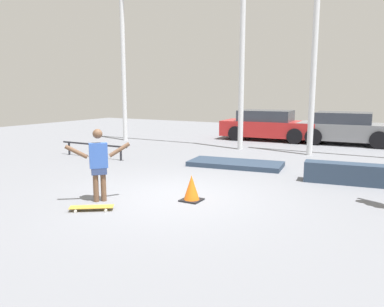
{
  "coord_description": "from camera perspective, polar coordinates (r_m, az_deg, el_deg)",
  "views": [
    {
      "loc": [
        4.12,
        -6.48,
        2.19
      ],
      "look_at": [
        -0.45,
        1.59,
        0.66
      ],
      "focal_mm": 35.0,
      "sensor_mm": 36.0,
      "label": 1
    }
  ],
  "objects": [
    {
      "name": "ground_plane",
      "position": [
        7.99,
        -2.84,
        -6.58
      ],
      "size": [
        36.0,
        36.0,
        0.0
      ],
      "primitive_type": "plane",
      "color": "slate"
    },
    {
      "name": "skateboarder",
      "position": [
        7.7,
        -14.04,
        -1.19
      ],
      "size": [
        0.92,
        0.99,
        1.47
      ],
      "rotation": [
        0.0,
        0.0,
        0.83
      ],
      "color": "brown",
      "rests_on": "ground_plane"
    },
    {
      "name": "skateboard",
      "position": [
        7.31,
        -15.05,
        -7.9
      ],
      "size": [
        0.78,
        0.64,
        0.08
      ],
      "rotation": [
        0.0,
        0.0,
        0.61
      ],
      "color": "gold",
      "rests_on": "ground_plane"
    },
    {
      "name": "grind_box",
      "position": [
        9.79,
        24.67,
        -2.96
      ],
      "size": [
        2.74,
        0.83,
        0.5
      ],
      "primitive_type": "cube",
      "rotation": [
        0.0,
        0.0,
        0.13
      ],
      "color": "#28384C",
      "rests_on": "ground_plane"
    },
    {
      "name": "manual_pad",
      "position": [
        11.25,
        6.64,
        -1.57
      ],
      "size": [
        2.88,
        1.55,
        0.14
      ],
      "primitive_type": "cube",
      "rotation": [
        0.0,
        0.0,
        0.13
      ],
      "color": "#28384C",
      "rests_on": "ground_plane"
    },
    {
      "name": "grind_rail",
      "position": [
        13.03,
        -14.75,
        1.06
      ],
      "size": [
        2.83,
        0.1,
        0.48
      ],
      "rotation": [
        0.0,
        0.0,
        0.01
      ],
      "color": "black",
      "rests_on": "ground_plane"
    },
    {
      "name": "canopy_support_left",
      "position": [
        15.81,
        -2.27,
        15.63
      ],
      "size": [
        5.87,
        0.2,
        6.46
      ],
      "color": "silver",
      "rests_on": "ground_plane"
    },
    {
      "name": "parked_car_red",
      "position": [
        17.61,
        11.56,
        4.2
      ],
      "size": [
        4.36,
        2.27,
        1.36
      ],
      "rotation": [
        0.0,
        0.0,
        0.08
      ],
      "color": "red",
      "rests_on": "ground_plane"
    },
    {
      "name": "parked_car_grey",
      "position": [
        17.13,
        22.45,
        3.54
      ],
      "size": [
        4.04,
        2.19,
        1.35
      ],
      "rotation": [
        0.0,
        0.0,
        0.06
      ],
      "color": "slate",
      "rests_on": "ground_plane"
    },
    {
      "name": "traffic_cone",
      "position": [
        7.62,
        -0.07,
        -5.34
      ],
      "size": [
        0.4,
        0.4,
        0.53
      ],
      "color": "black",
      "rests_on": "ground_plane"
    }
  ]
}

